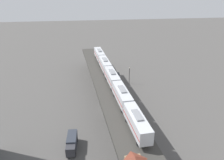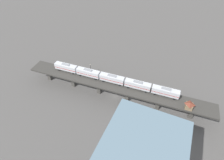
% 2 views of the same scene
% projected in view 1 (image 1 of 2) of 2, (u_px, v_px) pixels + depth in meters
% --- Properties ---
extents(ground_plane, '(400.00, 400.00, 0.00)m').
position_uv_depth(ground_plane, '(109.00, 110.00, 70.89)').
color(ground_plane, '#514F4C').
extents(elevated_viaduct, '(14.72, 92.36, 8.25)m').
position_uv_depth(elevated_viaduct, '(109.00, 90.00, 68.24)').
color(elevated_viaduct, '#393733').
rests_on(elevated_viaduct, ground).
extents(subway_train, '(7.11, 62.44, 4.45)m').
position_uv_depth(subway_train, '(112.00, 77.00, 68.58)').
color(subway_train, silver).
rests_on(subway_train, elevated_viaduct).
extents(street_car_silver, '(2.14, 4.49, 1.89)m').
position_uv_depth(street_car_silver, '(118.00, 75.00, 95.90)').
color(street_car_silver, '#B7BABF').
rests_on(street_car_silver, ground).
extents(street_car_blue, '(2.13, 4.49, 1.89)m').
position_uv_depth(street_car_blue, '(145.00, 135.00, 57.59)').
color(street_car_blue, '#233D93').
rests_on(street_car_blue, ground).
extents(delivery_truck, '(2.79, 7.34, 3.20)m').
position_uv_depth(delivery_truck, '(72.00, 143.00, 53.63)').
color(delivery_truck, '#333338').
rests_on(delivery_truck, ground).
extents(street_lamp, '(0.44, 0.44, 6.94)m').
position_uv_depth(street_lamp, '(129.00, 74.00, 88.63)').
color(street_lamp, black).
rests_on(street_lamp, ground).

